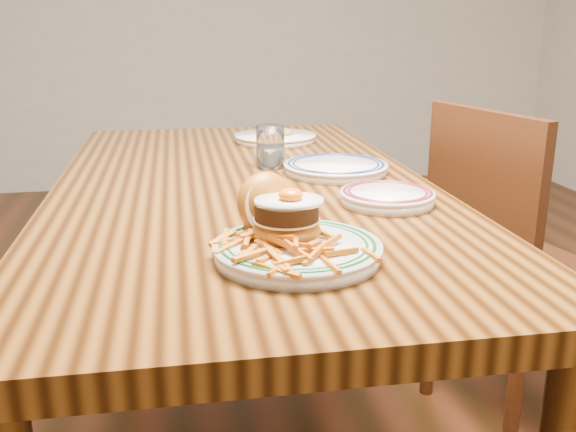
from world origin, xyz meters
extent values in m
cube|color=black|center=(0.00, 0.00, 0.72)|extent=(0.85, 1.60, 0.05)
cylinder|color=black|center=(-0.36, 0.74, 0.35)|extent=(0.07, 0.07, 0.70)
cylinder|color=black|center=(0.36, 0.74, 0.35)|extent=(0.07, 0.07, 0.70)
cube|color=#37190B|center=(0.79, 0.09, 0.43)|extent=(0.51, 0.51, 0.04)
cube|color=#37190B|center=(0.61, 0.05, 0.67)|extent=(0.13, 0.41, 0.45)
cylinder|color=#37190B|center=(0.93, 0.31, 0.20)|extent=(0.04, 0.04, 0.41)
cylinder|color=#37190B|center=(0.58, 0.22, 0.20)|extent=(0.04, 0.04, 0.41)
cylinder|color=#37190B|center=(0.66, -0.13, 0.20)|extent=(0.04, 0.04, 0.41)
cylinder|color=silver|center=(0.03, -0.51, 0.76)|extent=(0.26, 0.26, 0.02)
cylinder|color=silver|center=(0.03, -0.51, 0.77)|extent=(0.26, 0.26, 0.01)
torus|color=#0C481B|center=(0.03, -0.51, 0.77)|extent=(0.24, 0.24, 0.01)
torus|color=#0C481B|center=(0.03, -0.51, 0.77)|extent=(0.22, 0.22, 0.01)
ellipsoid|color=#9E6214|center=(0.02, -0.48, 0.79)|extent=(0.11, 0.11, 0.05)
cylinder|color=#D8BD87|center=(0.02, -0.48, 0.81)|extent=(0.11, 0.11, 0.00)
cylinder|color=black|center=(0.02, -0.48, 0.82)|extent=(0.10, 0.10, 0.03)
ellipsoid|color=white|center=(0.02, -0.48, 0.84)|extent=(0.11, 0.09, 0.01)
ellipsoid|color=#FF6805|center=(0.02, -0.48, 0.85)|extent=(0.04, 0.04, 0.02)
ellipsoid|color=#9E6214|center=(-0.01, -0.42, 0.82)|extent=(0.13, 0.12, 0.12)
cylinder|color=#D8BD87|center=(0.00, -0.43, 0.82)|extent=(0.10, 0.07, 0.09)
cylinder|color=silver|center=(0.27, -0.23, 0.76)|extent=(0.19, 0.19, 0.02)
cylinder|color=silver|center=(0.27, -0.23, 0.77)|extent=(0.19, 0.19, 0.01)
torus|color=maroon|center=(0.27, -0.23, 0.78)|extent=(0.18, 0.18, 0.01)
torus|color=maroon|center=(0.27, -0.23, 0.78)|extent=(0.16, 0.16, 0.01)
cube|color=silver|center=(0.29, -0.22, 0.77)|extent=(0.11, 0.08, 0.00)
cylinder|color=silver|center=(0.23, 0.05, 0.76)|extent=(0.25, 0.25, 0.02)
cylinder|color=silver|center=(0.23, 0.05, 0.77)|extent=(0.25, 0.25, 0.01)
torus|color=#101A52|center=(0.23, 0.05, 0.77)|extent=(0.23, 0.23, 0.01)
torus|color=#101A52|center=(0.23, 0.05, 0.77)|extent=(0.21, 0.21, 0.01)
cylinder|color=white|center=(0.08, 0.15, 0.80)|extent=(0.07, 0.07, 0.11)
cylinder|color=silver|center=(0.08, 0.15, 0.78)|extent=(0.06, 0.06, 0.05)
cylinder|color=silver|center=(0.15, 0.50, 0.76)|extent=(0.24, 0.24, 0.02)
cylinder|color=silver|center=(0.15, 0.50, 0.77)|extent=(0.25, 0.25, 0.01)
ellipsoid|color=#AA8630|center=(0.15, 0.50, 0.78)|extent=(0.11, 0.09, 0.03)
camera|label=1|loc=(-0.15, -1.42, 1.11)|focal=40.00mm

